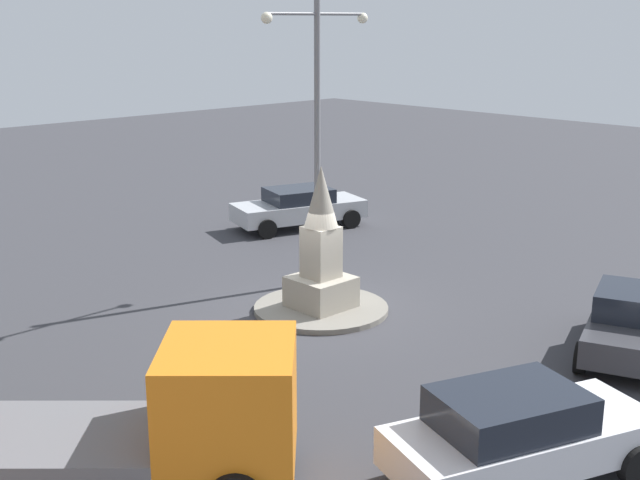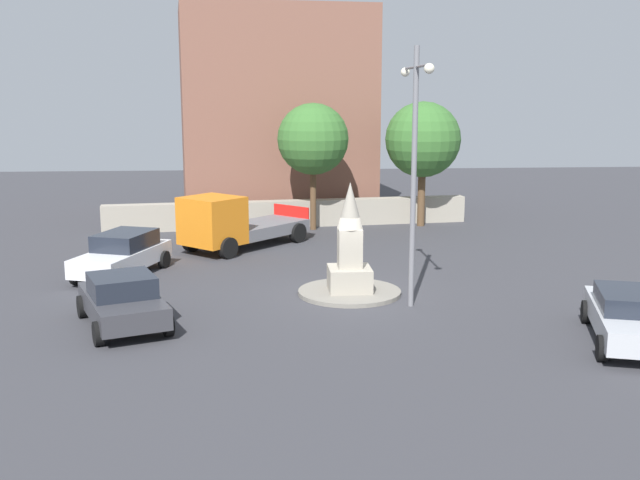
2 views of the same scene
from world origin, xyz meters
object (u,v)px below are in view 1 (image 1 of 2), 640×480
at_px(car_dark_grey_parked_right, 636,323).
at_px(monument, 321,252).
at_px(car_white_waiting, 519,434).
at_px(truck_orange_near_island, 160,421).
at_px(streetlamp, 317,112).
at_px(car_silver_approaching, 299,207).

bearing_deg(car_dark_grey_parked_right, monument, 113.35).
distance_m(monument, car_white_waiting, 8.29).
bearing_deg(car_white_waiting, truck_orange_near_island, 138.15).
height_order(monument, car_dark_grey_parked_right, monument).
height_order(streetlamp, car_silver_approaching, streetlamp).
distance_m(streetlamp, car_dark_grey_parked_right, 9.25).
bearing_deg(car_silver_approaching, car_dark_grey_parked_right, -100.44).
height_order(monument, car_silver_approaching, monument).
distance_m(car_silver_approaching, truck_orange_near_island, 16.38).
xyz_separation_m(monument, truck_orange_near_island, (-7.19, -4.01, -0.42)).
bearing_deg(car_white_waiting, car_dark_grey_parked_right, 9.91).
bearing_deg(car_dark_grey_parked_right, car_white_waiting, -170.09).
relative_size(car_silver_approaching, car_dark_grey_parked_right, 1.12).
bearing_deg(streetlamp, car_white_waiting, -116.27).
height_order(streetlamp, car_white_waiting, streetlamp).
distance_m(car_white_waiting, car_dark_grey_parked_right, 6.07).
relative_size(streetlamp, car_white_waiting, 1.65).
xyz_separation_m(car_white_waiting, car_dark_grey_parked_right, (5.98, 1.04, -0.04)).
relative_size(car_silver_approaching, truck_orange_near_island, 0.85).
relative_size(streetlamp, car_silver_approaching, 1.60).
bearing_deg(monument, truck_orange_near_island, -150.89).
xyz_separation_m(car_silver_approaching, car_white_waiting, (-8.41, -14.25, 0.06)).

